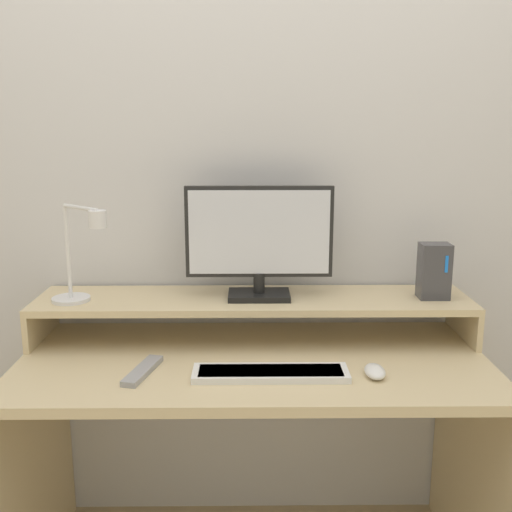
{
  "coord_description": "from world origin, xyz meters",
  "views": [
    {
      "loc": [
        -0.01,
        -1.35,
        1.4
      ],
      "look_at": [
        0.01,
        0.35,
        1.03
      ],
      "focal_mm": 42.0,
      "sensor_mm": 36.0,
      "label": 1
    }
  ],
  "objects_px": {
    "mouse": "(375,371)",
    "remote_control": "(143,371)",
    "keyboard": "(271,373)",
    "monitor": "(259,239)",
    "desk_lamp": "(81,260)",
    "router_dock": "(434,271)"
  },
  "relations": [
    {
      "from": "mouse",
      "to": "remote_control",
      "type": "relative_size",
      "value": 0.47
    },
    {
      "from": "mouse",
      "to": "remote_control",
      "type": "bearing_deg",
      "value": 177.43
    },
    {
      "from": "keyboard",
      "to": "remote_control",
      "type": "distance_m",
      "value": 0.36
    },
    {
      "from": "keyboard",
      "to": "mouse",
      "type": "bearing_deg",
      "value": -1.01
    },
    {
      "from": "remote_control",
      "to": "monitor",
      "type": "bearing_deg",
      "value": 40.53
    },
    {
      "from": "mouse",
      "to": "remote_control",
      "type": "distance_m",
      "value": 0.64
    },
    {
      "from": "monitor",
      "to": "remote_control",
      "type": "distance_m",
      "value": 0.54
    },
    {
      "from": "desk_lamp",
      "to": "mouse",
      "type": "xyz_separation_m",
      "value": [
        0.85,
        -0.24,
        -0.26
      ]
    },
    {
      "from": "mouse",
      "to": "remote_control",
      "type": "height_order",
      "value": "mouse"
    },
    {
      "from": "desk_lamp",
      "to": "router_dock",
      "type": "distance_m",
      "value": 1.1
    },
    {
      "from": "monitor",
      "to": "keyboard",
      "type": "height_order",
      "value": "monitor"
    },
    {
      "from": "keyboard",
      "to": "remote_control",
      "type": "relative_size",
      "value": 2.12
    },
    {
      "from": "monitor",
      "to": "desk_lamp",
      "type": "xyz_separation_m",
      "value": [
        -0.54,
        -0.07,
        -0.05
      ]
    },
    {
      "from": "desk_lamp",
      "to": "keyboard",
      "type": "relative_size",
      "value": 0.72
    },
    {
      "from": "mouse",
      "to": "router_dock",
      "type": "bearing_deg",
      "value": 51.34
    },
    {
      "from": "router_dock",
      "to": "mouse",
      "type": "height_order",
      "value": "router_dock"
    },
    {
      "from": "monitor",
      "to": "keyboard",
      "type": "relative_size",
      "value": 1.08
    },
    {
      "from": "mouse",
      "to": "keyboard",
      "type": "bearing_deg",
      "value": 178.99
    },
    {
      "from": "monitor",
      "to": "router_dock",
      "type": "relative_size",
      "value": 2.61
    },
    {
      "from": "desk_lamp",
      "to": "monitor",
      "type": "bearing_deg",
      "value": 7.75
    },
    {
      "from": "desk_lamp",
      "to": "remote_control",
      "type": "height_order",
      "value": "desk_lamp"
    },
    {
      "from": "desk_lamp",
      "to": "router_dock",
      "type": "relative_size",
      "value": 1.74
    }
  ]
}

